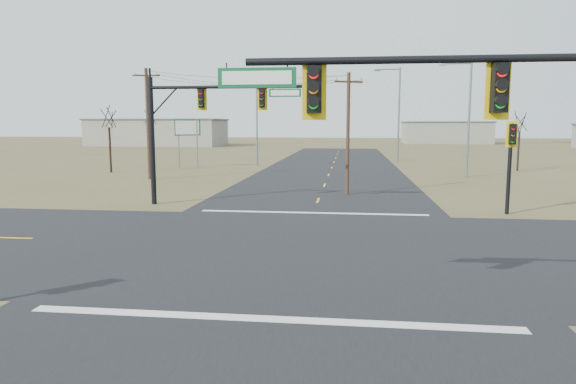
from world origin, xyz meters
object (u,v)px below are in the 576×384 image
Objects in this scene: bare_tree_b at (150,115)px; utility_pole_far at (148,122)px; streetlight_a at (467,113)px; bare_tree_a at (109,116)px; pedestal_signal_ne at (511,148)px; mast_arm_far at (200,113)px; streetlight_c at (259,120)px; mast_arm_near at (505,115)px; highway_sign at (188,133)px; streetlight_b at (397,110)px; bare_tree_c at (520,121)px; utility_pole_near at (348,131)px.

utility_pole_far is at bearing -68.80° from bare_tree_b.
bare_tree_a is at bearing -161.94° from streetlight_a.
utility_pole_far reaches higher than pedestal_signal_ne.
streetlight_c is at bearing 86.57° from mast_arm_far.
pedestal_signal_ne is at bearing -68.87° from streetlight_c.
mast_arm_near is 47.00m from highway_sign.
mast_arm_near is 35.87m from streetlight_a.
mast_arm_near is 1.44× the size of bare_tree_b.
bare_tree_a is at bearing 148.43° from pedestal_signal_ne.
highway_sign is at bearing -176.37° from streetlight_b.
mast_arm_near is 1.63× the size of bare_tree_c.
streetlight_c reaches higher than bare_tree_a.
streetlight_c reaches higher than mast_arm_near.
bare_tree_b is (-6.98, 7.08, 2.01)m from highway_sign.
mast_arm_near is at bearing -53.48° from bare_tree_a.
bare_tree_b is at bearing 95.36° from bare_tree_a.
mast_arm_near is 0.90× the size of streetlight_b.
bare_tree_a is (-14.55, 18.58, 0.12)m from mast_arm_far.
mast_arm_far is 35.85m from bare_tree_b.
highway_sign is 28.43m from streetlight_a.
streetlight_b is (23.01, 10.44, 2.70)m from highway_sign.
utility_pole_near is at bearing -25.05° from utility_pole_far.
streetlight_c is at bearing 122.95° from pedestal_signal_ne.
highway_sign is 0.56× the size of streetlight_c.
mast_arm_near is 46.94m from streetlight_c.
streetlight_c is (-15.73, -7.64, -1.25)m from streetlight_b.
streetlight_a reaches higher than streetlight_c.
streetlight_c is at bearing 97.31° from mast_arm_near.
pedestal_signal_ne is 0.77× the size of bare_tree_c.
streetlight_a is 1.09× the size of streetlight_c.
mast_arm_far is 35.85m from bare_tree_c.
streetlight_c is (-9.96, 22.56, 0.97)m from utility_pole_near.
mast_arm_near is at bearing -61.90° from mast_arm_far.
mast_arm_far is at bearing -116.96° from streetlight_a.
streetlight_b is 1.24× the size of streetlight_c.
bare_tree_a is (-28.71, -16.93, -1.01)m from streetlight_b.
streetlight_c is at bearing 173.10° from streetlight_a.
utility_pole_far is at bearing 150.99° from pedestal_signal_ne.
pedestal_signal_ne is at bearing -32.29° from bare_tree_a.
pedestal_signal_ne is at bearing -76.69° from streetlight_a.
pedestal_signal_ne is at bearing -108.03° from bare_tree_c.
mast_arm_near is 2.12× the size of pedestal_signal_ne.
streetlight_b reaches higher than bare_tree_a.
bare_tree_a is at bearing 117.20° from mast_arm_near.
bare_tree_b is at bearing 176.70° from streetlight_a.
bare_tree_c reaches higher than highway_sign.
mast_arm_near reaches higher than highway_sign.
utility_pole_far is 0.92× the size of streetlight_a.
streetlight_a is at bearing -96.30° from streetlight_b.
mast_arm_near is 2.00× the size of highway_sign.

